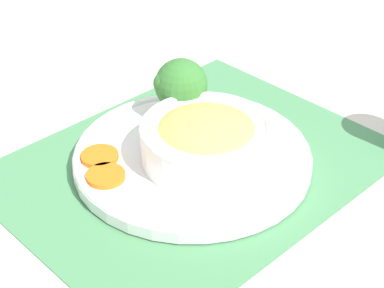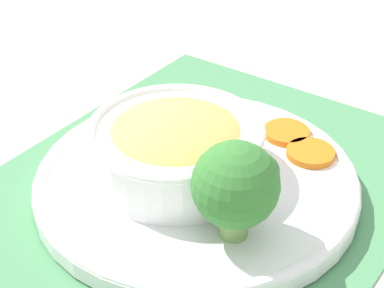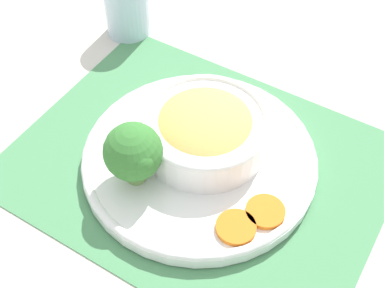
# 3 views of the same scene
# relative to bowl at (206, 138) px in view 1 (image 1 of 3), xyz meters

# --- Properties ---
(ground_plane) EXTENTS (4.00, 4.00, 0.00)m
(ground_plane) POSITION_rel_bowl_xyz_m (-0.01, 0.02, -0.05)
(ground_plane) COLOR beige
(placemat) EXTENTS (0.51, 0.41, 0.00)m
(placemat) POSITION_rel_bowl_xyz_m (-0.01, 0.02, -0.05)
(placemat) COLOR #4C8C59
(placemat) RESTS_ON ground_plane
(plate) EXTENTS (0.31, 0.31, 0.02)m
(plate) POSITION_rel_bowl_xyz_m (-0.01, 0.02, -0.04)
(plate) COLOR white
(plate) RESTS_ON placemat
(bowl) EXTENTS (0.17, 0.17, 0.06)m
(bowl) POSITION_rel_bowl_xyz_m (0.00, 0.00, 0.00)
(bowl) COLOR white
(bowl) RESTS_ON plate
(broccoli_floret) EXTENTS (0.07, 0.07, 0.09)m
(broccoli_floret) POSITION_rel_bowl_xyz_m (0.04, 0.10, 0.02)
(broccoli_floret) COLOR #759E51
(broccoli_floret) RESTS_ON plate
(carrot_slice_near) EXTENTS (0.05, 0.05, 0.01)m
(carrot_slice_near) POSITION_rel_bowl_xyz_m (-0.10, 0.08, -0.03)
(carrot_slice_near) COLOR orange
(carrot_slice_near) RESTS_ON plate
(carrot_slice_middle) EXTENTS (0.05, 0.05, 0.01)m
(carrot_slice_middle) POSITION_rel_bowl_xyz_m (-0.12, 0.05, -0.03)
(carrot_slice_middle) COLOR orange
(carrot_slice_middle) RESTS_ON plate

